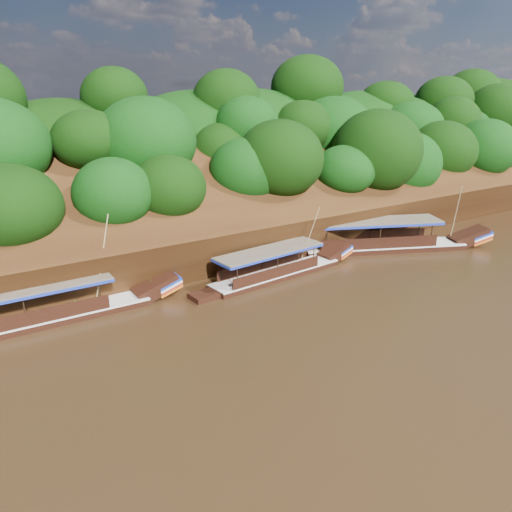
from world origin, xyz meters
The scene contains 6 objects.
ground centered at (0.00, 0.00, 0.00)m, with size 160.00×160.00×0.00m, color black.
riverbank centered at (-0.01, 22.73, 1.89)m, with size 120.00×30.06×19.40m.
boat_0 centered at (13.74, 7.20, 0.61)m, with size 16.23×8.82×6.26m.
boat_1 centered at (2.04, 7.42, 0.51)m, with size 13.22×3.13×5.56m.
boat_2 centered at (-14.26, 8.87, 0.56)m, with size 15.73×2.62×6.65m.
reeds centered at (-2.71, 9.83, 0.90)m, with size 50.40×2.17×2.24m.
Camera 1 is at (-18.91, -21.03, 13.69)m, focal length 35.00 mm.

